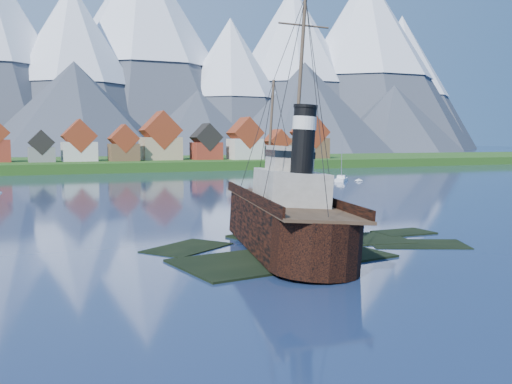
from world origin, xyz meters
name	(u,v)px	position (x,y,z in m)	size (l,w,h in m)	color
ground	(303,252)	(0.00, 0.00, 0.00)	(1400.00, 1400.00, 0.00)	#1B2B4E
shoal	(309,250)	(1.78, 2.15, -0.35)	(31.71, 21.24, 1.14)	black
shore_bank	(80,168)	(0.00, 170.00, 0.00)	(600.00, 80.00, 3.20)	#233F12
seawall	(95,173)	(0.00, 132.00, 0.00)	(600.00, 2.50, 2.00)	#3F3D38
mountains	(33,46)	(-0.79, 481.26, 89.34)	(965.00, 340.00, 205.00)	#2D333D
tugboat_wreck	(275,216)	(-1.20, 3.36, 2.95)	(6.87, 29.60, 23.46)	black
sailboat_d	(341,180)	(50.94, 74.98, 0.27)	(7.14, 7.97, 11.71)	white
sailboat_e	(294,173)	(54.77, 107.57, 0.28)	(8.47, 10.94, 13.02)	white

